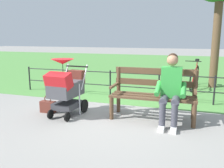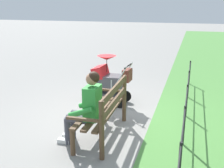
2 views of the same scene
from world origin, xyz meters
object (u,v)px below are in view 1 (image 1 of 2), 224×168
Objects in this scene: stroller at (66,87)px; handbag at (48,106)px; park_bench at (154,92)px; person_on_bench at (171,87)px; bicycle at (195,77)px.

handbag is at bearing -8.38° from stroller.
handbag is (2.14, 0.36, -0.40)m from park_bench.
park_bench is at bearing -170.38° from handbag.
handbag is (2.48, 0.14, -0.55)m from person_on_bench.
park_bench is 1.40× the size of stroller.
handbag is at bearing 3.23° from person_on_bench.
park_bench reaches higher than bicycle.
park_bench is 2.21m from handbag.
stroller reaches higher than bicycle.
person_on_bench is at bearing 146.41° from park_bench.
park_bench is 0.43m from person_on_bench.
bicycle is (-0.76, -3.14, -0.16)m from park_bench.
person_on_bench is 1.11× the size of stroller.
person_on_bench reaches higher than bicycle.
park_bench is at bearing -33.59° from person_on_bench.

